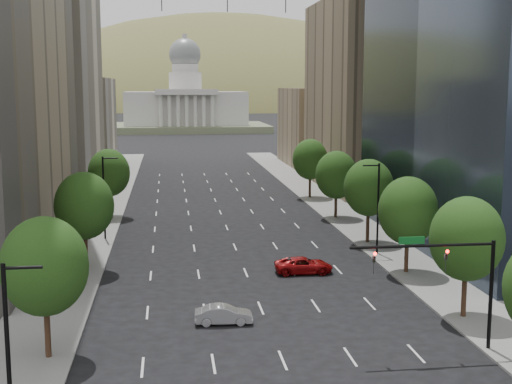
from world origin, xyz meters
name	(u,v)px	position (x,y,z in m)	size (l,w,h in m)	color
sidewalk_left	(81,251)	(-15.50, 60.00, 0.07)	(6.00, 200.00, 0.15)	slate
sidewalk_right	(381,242)	(15.50, 60.00, 0.07)	(6.00, 200.00, 0.15)	slate
midrise_cream_left	(48,79)	(-25.00, 103.00, 17.50)	(14.00, 30.00, 35.00)	beige
filler_left	(77,123)	(-25.00, 136.00, 9.00)	(14.00, 26.00, 18.00)	beige
parking_tan_right	(365,95)	(25.00, 100.00, 15.00)	(14.00, 30.00, 30.00)	#8C7759
filler_right	(320,127)	(25.00, 133.00, 8.00)	(14.00, 26.00, 16.00)	#8C7759
tree_right_1	(467,239)	(14.00, 36.00, 5.75)	(5.20, 5.20, 8.75)	#382316
tree_right_2	(408,211)	(14.00, 48.00, 5.60)	(5.20, 5.20, 8.61)	#382316
tree_right_3	(369,188)	(14.00, 60.00, 5.89)	(5.20, 5.20, 8.89)	#382316
tree_right_4	(336,175)	(14.00, 74.00, 5.46)	(5.20, 5.20, 8.46)	#382316
tree_right_5	(310,159)	(14.00, 90.00, 5.75)	(5.20, 5.20, 8.75)	#382316
tree_left_0	(44,266)	(-14.00, 32.00, 5.75)	(5.20, 5.20, 8.75)	#382316
tree_left_1	(84,206)	(-14.00, 52.00, 5.96)	(5.20, 5.20, 8.97)	#382316
tree_left_2	(109,173)	(-14.00, 78.00, 5.68)	(5.20, 5.20, 8.68)	#382316
streetlight_rn	(377,206)	(13.44, 55.00, 4.84)	(1.70, 0.20, 9.00)	black
streetlight_ls	(10,359)	(-13.44, 20.00, 4.84)	(1.70, 0.20, 9.00)	black
streetlight_ln	(104,195)	(-13.44, 65.00, 4.84)	(1.70, 0.20, 9.00)	black
traffic_signal	(454,271)	(10.53, 30.00, 5.17)	(9.12, 0.40, 7.38)	black
capitol	(186,108)	(0.00, 249.71, 8.58)	(60.00, 40.00, 35.20)	#596647
foothills	(216,149)	(34.67, 599.39, -37.78)	(720.00, 413.00, 263.00)	olive
car_silver	(224,315)	(-3.00, 36.92, 0.66)	(1.40, 4.01, 1.32)	#A0A0A6
car_red_far	(304,265)	(5.06, 49.20, 0.71)	(2.36, 5.11, 1.42)	maroon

